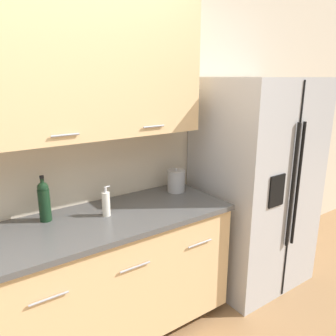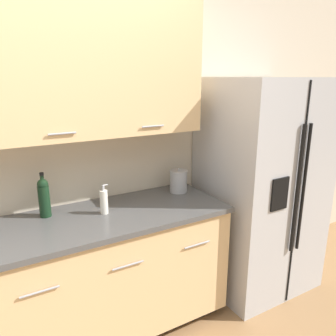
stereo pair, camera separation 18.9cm
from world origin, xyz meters
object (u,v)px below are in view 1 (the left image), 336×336
Objects in this scene: steel_canister at (176,181)px; wine_bottle at (44,201)px; refrigerator at (255,184)px; soap_dispenser at (106,204)px.

wine_bottle is at bearing 178.55° from steel_canister.
wine_bottle is at bearing 172.43° from refrigerator.
refrigerator is 9.38× the size of steel_canister.
refrigerator is 1.35m from soap_dispenser.
soap_dispenser is (0.34, -0.15, -0.05)m from wine_bottle.
refrigerator is 6.04× the size of wine_bottle.
soap_dispenser is (-1.34, 0.08, 0.10)m from refrigerator.
wine_bottle is 0.38m from soap_dispenser.
wine_bottle is 1.00m from steel_canister.
refrigerator is at bearing -7.57° from wine_bottle.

